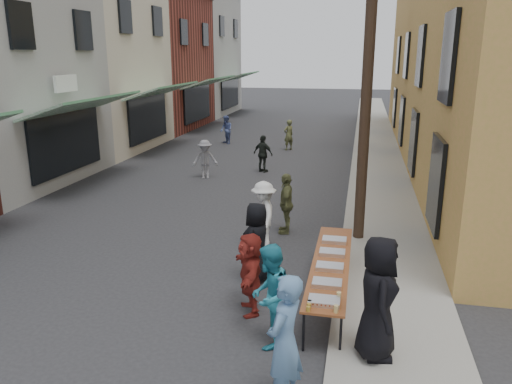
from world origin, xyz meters
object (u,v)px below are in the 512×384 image
at_px(utility_pole_near, 369,57).
at_px(utility_pole_mid, 367,56).
at_px(server, 378,298).
at_px(utility_pole_far, 367,55).
at_px(guest_front_a, 257,242).
at_px(guest_front_c, 269,296).
at_px(serving_table, 331,264).
at_px(catering_tray_sausage, 324,301).

distance_m(utility_pole_near, utility_pole_mid, 12.00).
bearing_deg(server, utility_pole_far, -6.51).
height_order(utility_pole_near, guest_front_a, utility_pole_near).
height_order(utility_pole_far, guest_front_a, utility_pole_far).
xyz_separation_m(guest_front_c, server, (1.67, -0.11, 0.21)).
height_order(guest_front_a, server, server).
height_order(utility_pole_mid, server, utility_pole_mid).
xyz_separation_m(utility_pole_mid, server, (0.31, -17.19, -3.43)).
bearing_deg(guest_front_c, serving_table, 158.68).
relative_size(serving_table, server, 2.07).
height_order(guest_front_a, guest_front_c, guest_front_c).
xyz_separation_m(utility_pole_mid, catering_tray_sausage, (-0.50, -16.93, -3.71)).
relative_size(guest_front_a, server, 0.87).
relative_size(utility_pole_mid, utility_pole_far, 1.00).
xyz_separation_m(guest_front_a, guest_front_c, (0.69, -2.31, 0.02)).
bearing_deg(server, utility_pole_near, -3.70).
bearing_deg(utility_pole_far, utility_pole_mid, -90.00).
bearing_deg(serving_table, guest_front_c, -115.58).
bearing_deg(catering_tray_sausage, utility_pole_far, 89.01).
relative_size(utility_pole_near, utility_pole_far, 1.00).
xyz_separation_m(utility_pole_mid, guest_front_a, (-2.05, -14.76, -3.66)).
distance_m(utility_pole_mid, utility_pole_far, 12.00).
height_order(utility_pole_near, server, utility_pole_near).
relative_size(utility_pole_near, guest_front_c, 5.23).
bearing_deg(guest_front_a, guest_front_c, 28.90).
bearing_deg(utility_pole_mid, catering_tray_sausage, -91.69).
xyz_separation_m(serving_table, guest_front_a, (-1.55, 0.52, 0.13)).
xyz_separation_m(utility_pole_near, guest_front_c, (-1.36, -5.07, -3.64)).
distance_m(utility_pole_near, utility_pole_far, 24.00).
distance_m(utility_pole_near, serving_table, 5.04).
distance_m(catering_tray_sausage, server, 0.89).
bearing_deg(serving_table, guest_front_a, 161.40).
distance_m(utility_pole_mid, server, 17.53).
bearing_deg(guest_front_a, serving_table, 83.61).
height_order(guest_front_c, server, server).
distance_m(utility_pole_mid, guest_front_a, 15.34).
height_order(utility_pole_near, serving_table, utility_pole_near).
relative_size(utility_pole_near, utility_pole_mid, 1.00).
bearing_deg(utility_pole_near, utility_pole_mid, 90.00).
distance_m(serving_table, server, 2.10).
distance_m(utility_pole_near, catering_tray_sausage, 6.19).
distance_m(serving_table, catering_tray_sausage, 1.65).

